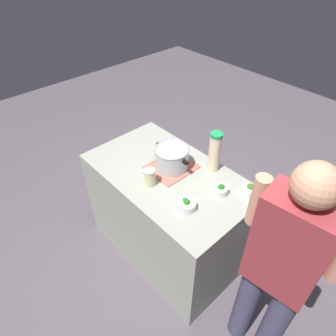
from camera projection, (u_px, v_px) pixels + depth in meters
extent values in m
plane|color=#554C54|center=(168.00, 244.00, 2.76)|extent=(8.00, 8.00, 0.00)
cube|color=gray|center=(168.00, 213.00, 2.48)|extent=(1.28, 0.75, 0.88)
cube|color=#A86352|center=(172.00, 167.00, 2.24)|extent=(0.30, 0.33, 0.01)
cylinder|color=#B7B7BC|center=(172.00, 158.00, 2.19)|extent=(0.25, 0.25, 0.16)
torus|color=#99999E|center=(172.00, 149.00, 2.13)|extent=(0.25, 0.25, 0.01)
cube|color=black|center=(159.00, 145.00, 2.24)|extent=(0.04, 0.02, 0.02)
cube|color=black|center=(185.00, 162.00, 2.08)|extent=(0.04, 0.02, 0.02)
cylinder|color=beige|center=(214.00, 153.00, 2.14)|extent=(0.09, 0.09, 0.29)
cylinder|color=#1D934D|center=(217.00, 135.00, 2.03)|extent=(0.09, 0.09, 0.02)
ellipsoid|color=yellow|center=(216.00, 152.00, 2.11)|extent=(0.04, 0.04, 0.01)
cylinder|color=beige|center=(150.00, 178.00, 2.06)|extent=(0.08, 0.08, 0.12)
cylinder|color=#B2AD99|center=(149.00, 171.00, 2.02)|extent=(0.09, 0.09, 0.01)
cylinder|color=silver|center=(187.00, 206.00, 1.91)|extent=(0.12, 0.12, 0.05)
ellipsoid|color=#207119|center=(187.00, 203.00, 1.89)|extent=(0.05, 0.05, 0.05)
ellipsoid|color=#1E8037|center=(185.00, 200.00, 1.91)|extent=(0.04, 0.04, 0.04)
cylinder|color=silver|center=(221.00, 190.00, 2.02)|extent=(0.10, 0.10, 0.05)
ellipsoid|color=#1F7020|center=(221.00, 188.00, 2.01)|extent=(0.05, 0.05, 0.05)
ellipsoid|color=#3B7123|center=(222.00, 187.00, 2.01)|extent=(0.04, 0.04, 0.04)
cylinder|color=silver|center=(250.00, 191.00, 2.02)|extent=(0.11, 0.11, 0.05)
ellipsoid|color=#227019|center=(252.00, 188.00, 2.01)|extent=(0.05, 0.05, 0.05)
ellipsoid|color=#356A22|center=(250.00, 187.00, 2.01)|extent=(0.05, 0.05, 0.06)
cylinder|color=#464561|center=(246.00, 302.00, 1.93)|extent=(0.14, 0.14, 0.83)
cylinder|color=#464561|center=(273.00, 325.00, 1.82)|extent=(0.14, 0.14, 0.83)
cube|color=#983237|center=(289.00, 246.00, 1.41)|extent=(0.36, 0.24, 0.60)
sphere|color=tan|center=(316.00, 185.00, 1.16)|extent=(0.20, 0.20, 0.20)
cylinder|color=tan|center=(258.00, 201.00, 1.44)|extent=(0.08, 0.08, 0.30)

